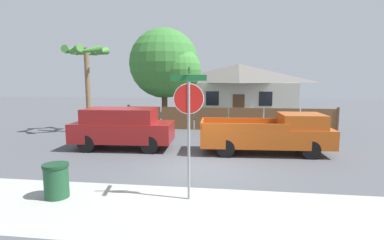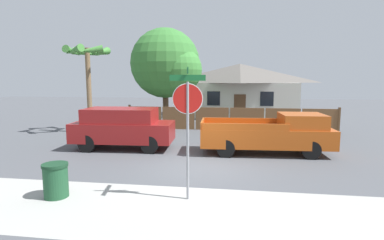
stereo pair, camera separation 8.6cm
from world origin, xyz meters
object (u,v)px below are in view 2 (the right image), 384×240
object	(u,v)px
red_suv	(123,127)
trash_bin	(56,180)
house	(239,89)
orange_pickup	(271,134)
oak_tree	(168,65)
palm_tree	(88,59)
stop_sign	(188,111)

from	to	relation	value
red_suv	trash_bin	size ratio (longest dim) A/B	4.94
red_suv	house	bearing A→B (deg)	65.73
orange_pickup	trash_bin	world-z (taller)	orange_pickup
oak_tree	palm_tree	distance (m)	5.36
red_suv	stop_sign	xyz separation A→B (m)	(3.82, -5.34, 1.34)
house	orange_pickup	xyz separation A→B (m)	(1.14, -13.87, -1.48)
oak_tree	orange_pickup	bearing A→B (deg)	-50.47
stop_sign	red_suv	bearing A→B (deg)	115.29
stop_sign	trash_bin	size ratio (longest dim) A/B	3.72
palm_tree	orange_pickup	size ratio (longest dim) A/B	0.92
palm_tree	stop_sign	distance (m)	11.78
house	oak_tree	size ratio (longest dim) A/B	1.48
stop_sign	trash_bin	world-z (taller)	stop_sign
house	palm_tree	distance (m)	13.62
palm_tree	trash_bin	distance (m)	10.85
oak_tree	stop_sign	size ratio (longest dim) A/B	1.92
house	stop_sign	xyz separation A→B (m)	(-1.58, -19.22, 0.02)
house	orange_pickup	distance (m)	13.99
oak_tree	palm_tree	size ratio (longest dim) A/B	1.31
oak_tree	stop_sign	xyz separation A→B (m)	(3.34, -12.70, -1.78)
red_suv	trash_bin	distance (m)	5.74
house	orange_pickup	size ratio (longest dim) A/B	1.77
palm_tree	trash_bin	xyz separation A→B (m)	(3.75, -9.43, -3.85)
orange_pickup	trash_bin	xyz separation A→B (m)	(-6.24, -5.72, -0.38)
oak_tree	red_suv	world-z (taller)	oak_tree
stop_sign	oak_tree	bearing A→B (deg)	94.44
oak_tree	trash_bin	distance (m)	13.57
trash_bin	house	bearing A→B (deg)	75.41
trash_bin	red_suv	bearing A→B (deg)	93.01
house	red_suv	distance (m)	14.95
orange_pickup	red_suv	bearing A→B (deg)	177.11
house	red_suv	bearing A→B (deg)	-111.26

